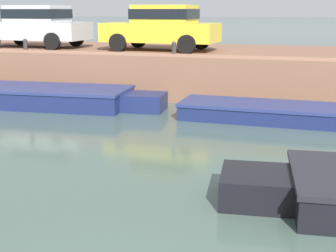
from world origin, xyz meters
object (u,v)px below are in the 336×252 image
car_left_inner_yellow (162,26)px  mooring_bollard_mid (174,48)px  boat_moored_central_navy (279,113)px  car_leftmost_silver (36,25)px  mooring_bollard_west (25,45)px  boat_moored_west_navy (42,96)px

car_left_inner_yellow → mooring_bollard_mid: bearing=-63.2°
boat_moored_central_navy → car_left_inner_yellow: car_left_inner_yellow is taller
car_leftmost_silver → mooring_bollard_west: size_ratio=9.15×
boat_moored_west_navy → car_leftmost_silver: 4.84m
mooring_bollard_mid → mooring_bollard_west: bearing=180.0°
car_leftmost_silver → boat_moored_west_navy: bearing=-57.1°
boat_moored_central_navy → car_left_inner_yellow: (-4.29, 3.74, 2.03)m
boat_moored_central_navy → car_leftmost_silver: size_ratio=1.36×
boat_moored_central_navy → mooring_bollard_west: size_ratio=12.43×
mooring_bollard_west → mooring_bollard_mid: 5.18m
car_leftmost_silver → car_left_inner_yellow: bearing=-0.0°
boat_moored_west_navy → mooring_bollard_west: 2.76m
car_leftmost_silver → car_left_inner_yellow: size_ratio=1.02×
car_left_inner_yellow → mooring_bollard_west: (-4.20, -1.93, -0.61)m
boat_moored_west_navy → mooring_bollard_west: mooring_bollard_west is taller
car_left_inner_yellow → boat_moored_west_navy: bearing=-124.8°
boat_moored_central_navy → mooring_bollard_west: bearing=168.0°
boat_moored_west_navy → mooring_bollard_west: size_ratio=15.67×
boat_moored_central_navy → car_left_inner_yellow: bearing=138.9°
car_left_inner_yellow → mooring_bollard_mid: 2.25m
boat_moored_west_navy → boat_moored_central_navy: 6.87m
boat_moored_west_navy → mooring_bollard_mid: 4.20m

